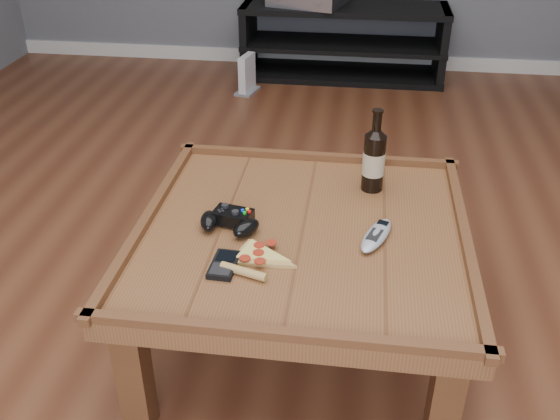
# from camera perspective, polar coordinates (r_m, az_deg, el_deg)

# --- Properties ---
(ground) EXTENTS (6.00, 6.00, 0.00)m
(ground) POSITION_cam_1_polar(r_m,az_deg,el_deg) (2.18, 1.85, -11.75)
(ground) COLOR #4F2716
(ground) RESTS_ON ground
(baseboard) EXTENTS (5.00, 0.02, 0.10)m
(baseboard) POSITION_cam_1_polar(r_m,az_deg,el_deg) (4.81, 5.81, 13.55)
(baseboard) COLOR silver
(baseboard) RESTS_ON ground
(coffee_table) EXTENTS (1.03, 1.03, 0.48)m
(coffee_table) POSITION_cam_1_polar(r_m,az_deg,el_deg) (1.94, 2.04, -3.25)
(coffee_table) COLOR brown
(coffee_table) RESTS_ON ground
(media_console) EXTENTS (1.40, 0.45, 0.50)m
(media_console) POSITION_cam_1_polar(r_m,az_deg,el_deg) (4.52, 5.79, 15.01)
(media_console) COLOR black
(media_console) RESTS_ON ground
(beer_bottle) EXTENTS (0.07, 0.07, 0.29)m
(beer_bottle) POSITION_cam_1_polar(r_m,az_deg,el_deg) (2.10, 8.59, 4.71)
(beer_bottle) COLOR black
(beer_bottle) RESTS_ON coffee_table
(game_controller) EXTENTS (0.20, 0.16, 0.06)m
(game_controller) POSITION_cam_1_polar(r_m,az_deg,el_deg) (1.90, -4.62, -1.00)
(game_controller) COLOR black
(game_controller) RESTS_ON coffee_table
(pizza_slice) EXTENTS (0.22, 0.28, 0.03)m
(pizza_slice) POSITION_cam_1_polar(r_m,az_deg,el_deg) (1.77, -2.18, -4.39)
(pizza_slice) COLOR tan
(pizza_slice) RESTS_ON coffee_table
(smartphone) EXTENTS (0.08, 0.13, 0.02)m
(smartphone) POSITION_cam_1_polar(r_m,az_deg,el_deg) (1.75, -5.13, -5.00)
(smartphone) COLOR black
(smartphone) RESTS_ON coffee_table
(remote_control) EXTENTS (0.13, 0.21, 0.03)m
(remote_control) POSITION_cam_1_polar(r_m,az_deg,el_deg) (1.88, 8.80, -2.29)
(remote_control) COLOR #979CA5
(remote_control) RESTS_ON coffee_table
(game_console) EXTENTS (0.15, 0.22, 0.25)m
(game_console) POSITION_cam_1_polar(r_m,az_deg,el_deg) (4.24, -3.03, 12.16)
(game_console) COLOR gray
(game_console) RESTS_ON ground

